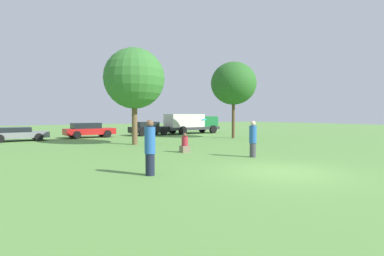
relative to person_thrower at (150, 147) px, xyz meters
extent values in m
plane|color=#5B8E42|center=(4.22, -2.17, -0.95)|extent=(120.00, 120.00, 0.00)
cylinder|color=#191E33|center=(0.00, 0.00, -0.58)|extent=(0.31, 0.31, 0.74)
cylinder|color=#2659A5|center=(0.00, 0.00, 0.24)|extent=(0.36, 0.36, 0.90)
sphere|color=brown|center=(0.00, 0.00, 0.80)|extent=(0.25, 0.25, 0.25)
cylinder|color=#3F3F47|center=(6.10, 1.14, -0.60)|extent=(0.30, 0.30, 0.68)
cylinder|color=#2659A5|center=(6.10, 1.14, 0.16)|extent=(0.35, 0.35, 0.84)
sphere|color=beige|center=(6.10, 1.14, 0.69)|extent=(0.25, 0.25, 0.25)
cylinder|color=#19B2D8|center=(2.57, 0.40, 0.90)|extent=(0.22, 0.22, 0.07)
cube|color=#726651|center=(4.43, 4.57, -0.77)|extent=(0.47, 0.39, 0.36)
cylinder|color=#A52633|center=(4.43, 4.57, -0.34)|extent=(0.35, 0.35, 0.50)
sphere|color=brown|center=(4.43, 4.57, 0.01)|extent=(0.21, 0.21, 0.21)
cylinder|color=brown|center=(4.01, 10.16, 0.75)|extent=(0.37, 0.37, 3.39)
sphere|color=#33702D|center=(4.01, 10.16, 3.58)|extent=(4.14, 4.14, 4.14)
cylinder|color=brown|center=(13.63, 10.69, 0.91)|extent=(0.27, 0.27, 3.72)
ellipsoid|color=#286023|center=(13.63, 10.69, 3.87)|extent=(3.97, 3.97, 3.74)
cube|color=slate|center=(-2.28, 17.93, -0.46)|extent=(4.21, 1.93, 0.46)
cube|color=black|center=(-2.59, 17.93, -0.05)|extent=(2.33, 1.68, 0.37)
cylinder|color=black|center=(-1.00, 18.89, -0.64)|extent=(0.62, 0.21, 0.61)
cylinder|color=black|center=(-0.97, 17.02, -0.64)|extent=(0.62, 0.21, 0.61)
cylinder|color=black|center=(-3.56, 16.98, -0.64)|extent=(0.62, 0.21, 0.61)
cube|color=red|center=(3.37, 18.45, -0.39)|extent=(4.35, 1.73, 0.55)
cube|color=black|center=(3.05, 18.45, 0.14)|extent=(2.40, 1.49, 0.50)
cylinder|color=black|center=(4.70, 19.30, -0.61)|extent=(0.67, 0.20, 0.67)
cylinder|color=black|center=(4.72, 17.65, -0.61)|extent=(0.67, 0.20, 0.67)
cylinder|color=black|center=(2.02, 19.26, -0.61)|extent=(0.67, 0.20, 0.67)
cylinder|color=black|center=(2.05, 17.60, -0.61)|extent=(0.67, 0.20, 0.67)
cube|color=black|center=(9.14, 18.15, -0.37)|extent=(3.86, 1.81, 0.58)
cube|color=black|center=(8.86, 18.14, 0.17)|extent=(2.13, 1.57, 0.49)
cylinder|color=black|center=(10.32, 19.04, -0.61)|extent=(0.67, 0.21, 0.67)
cylinder|color=black|center=(10.35, 17.29, -0.61)|extent=(0.67, 0.21, 0.67)
cylinder|color=black|center=(7.94, 19.00, -0.61)|extent=(0.67, 0.21, 0.67)
cylinder|color=black|center=(7.97, 17.25, -0.61)|extent=(0.67, 0.21, 0.67)
cube|color=#2D2D33|center=(14.24, 18.10, -0.36)|extent=(6.57, 2.09, 0.30)
cube|color=#196633|center=(16.27, 18.13, 0.36)|extent=(2.12, 1.91, 1.14)
cube|color=beige|center=(13.33, 18.08, 0.48)|extent=(4.08, 2.05, 1.38)
cylinder|color=black|center=(16.51, 19.12, -0.51)|extent=(0.88, 0.31, 0.88)
cylinder|color=black|center=(16.55, 17.15, -0.51)|extent=(0.88, 0.31, 0.88)
cylinder|color=black|center=(12.43, 19.05, -0.51)|extent=(0.88, 0.31, 0.88)
cylinder|color=black|center=(12.46, 17.08, -0.51)|extent=(0.88, 0.31, 0.88)
camera|label=1|loc=(-4.63, -9.11, 1.09)|focal=28.34mm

